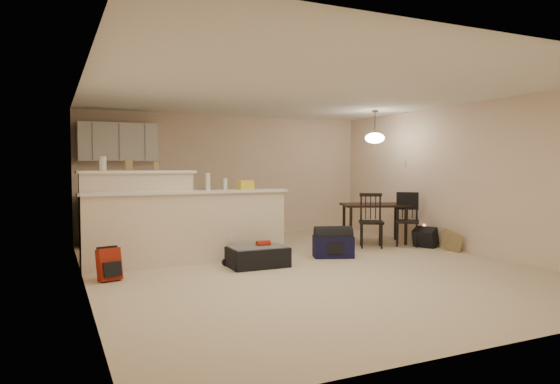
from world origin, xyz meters
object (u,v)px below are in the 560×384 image
dining_table (374,209)px  pendant_lamp (375,138)px  suitcase (258,257)px  black_daypack (425,238)px  dining_chair_far (407,220)px  dining_chair_near (371,221)px  navy_duffel (333,247)px  red_backpack (109,265)px

dining_table → pendant_lamp: pendant_lamp is taller
suitcase → black_daypack: 3.40m
dining_table → suitcase: bearing=-137.2°
dining_table → dining_chair_far: 0.67m
dining_chair_far → dining_chair_near: bearing=-150.8°
suitcase → pendant_lamp: bearing=21.8°
dining_table → navy_duffel: size_ratio=2.22×
navy_duffel → red_backpack: bearing=-156.2°
suitcase → black_daypack: size_ratio=2.18×
suitcase → red_backpack: (-2.05, -0.02, 0.06)m
dining_chair_far → navy_duffel: (-1.80, -0.41, -0.31)m
suitcase → black_daypack: bearing=5.4°
pendant_lamp → black_daypack: bearing=-57.3°
black_daypack → dining_table: bearing=6.2°
red_backpack → pendant_lamp: bearing=-0.8°
dining_chair_far → suitcase: 3.25m
dining_chair_near → navy_duffel: size_ratio=1.54×
pendant_lamp → suitcase: pendant_lamp is taller
pendant_lamp → dining_chair_far: bearing=-60.0°
black_daypack → pendant_lamp: bearing=6.2°
suitcase → red_backpack: size_ratio=2.03×
dining_table → red_backpack: (-4.90, -1.18, -0.45)m
red_backpack → suitcase: bearing=-13.8°
dining_chair_near → navy_duffel: dining_chair_near is taller
red_backpack → navy_duffel: size_ratio=0.65×
pendant_lamp → navy_duffel: pendant_lamp is taller
dining_chair_near → black_daypack: (0.89, -0.39, -0.31)m
suitcase → dining_chair_far: bearing=10.3°
suitcase → navy_duffel: 1.39m
red_backpack → black_daypack: size_ratio=1.07×
dining_table → dining_chair_near: (-0.36, -0.43, -0.17)m
dining_chair_far → black_daypack: (0.20, -0.26, -0.31)m
navy_duffel → dining_chair_far: bearing=33.4°
pendant_lamp → black_daypack: 2.07m
dining_table → black_daypack: (0.53, -0.82, -0.48)m
red_backpack → black_daypack: (5.43, 0.36, -0.04)m
dining_chair_near → black_daypack: size_ratio=2.53×
black_daypack → dining_chair_near: bearing=39.6°
dining_chair_near → dining_chair_far: dining_chair_near is taller
dining_table → navy_duffel: dining_table is taller
dining_chair_far → black_daypack: size_ratio=2.50×
pendant_lamp → suitcase: 3.59m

